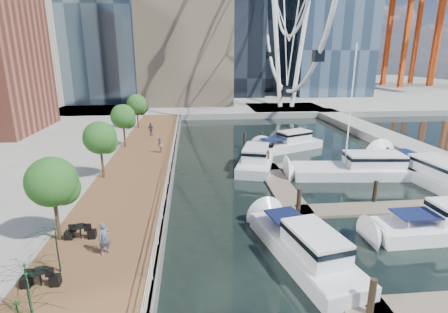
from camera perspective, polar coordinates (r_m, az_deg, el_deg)
ground at (r=17.65m, az=10.14°, el=-20.67°), size 520.00×520.00×0.00m
boardwalk at (r=30.62m, az=-14.16°, el=-3.42°), size 6.00×60.00×1.00m
seawall at (r=30.30m, az=-8.54°, el=-3.30°), size 0.25×60.00×1.00m
land_far at (r=116.05m, az=-3.41°, el=11.21°), size 200.00×114.00×1.00m
breakwater at (r=42.56m, az=29.44°, el=0.44°), size 4.00×60.00×1.00m
pier at (r=68.75m, az=10.06°, el=7.57°), size 14.00×12.00×1.00m
railing at (r=29.98m, az=-8.81°, el=-1.46°), size 0.10×60.00×1.05m
floating_docks at (r=28.31m, az=20.55°, el=-5.63°), size 16.00×34.00×2.60m
port_cranes at (r=131.08m, az=29.47°, el=18.37°), size 40.00×52.00×38.00m
street_trees at (r=29.13m, az=-19.62°, el=2.90°), size 2.60×42.60×4.60m
cafe_tables at (r=15.97m, az=-29.14°, el=-21.08°), size 2.50×13.70×0.74m
yacht_foreground at (r=25.44m, az=32.00°, el=-10.87°), size 9.51×2.84×2.15m
pedestrian_near at (r=18.62m, az=-18.94°, el=-12.57°), size 0.72×0.66×1.66m
pedestrian_mid at (r=35.83m, az=-10.48°, el=1.80°), size 0.62×0.78×1.55m
pedestrian_far at (r=43.76m, az=-11.82°, el=4.36°), size 1.02×0.72×1.60m
moored_yachts at (r=32.56m, az=20.45°, el=-3.72°), size 19.62×38.89×11.50m
cafe_seating at (r=15.21m, az=-28.48°, el=-18.98°), size 4.18×8.35×2.61m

